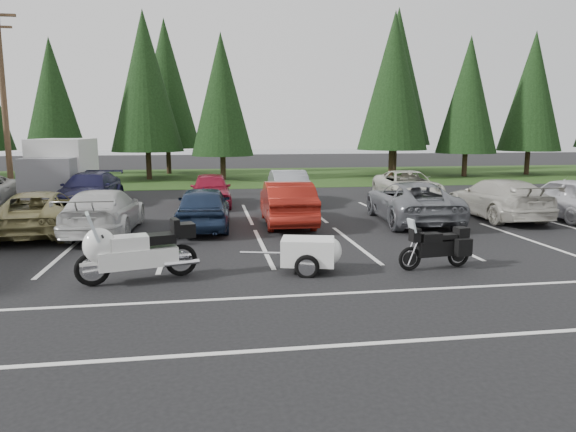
% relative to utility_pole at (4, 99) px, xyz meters
% --- Properties ---
extents(ground, '(120.00, 120.00, 0.00)m').
position_rel_utility_pole_xyz_m(ground, '(10.00, -12.00, -4.70)').
color(ground, black).
rests_on(ground, ground).
extents(grass_strip, '(80.00, 16.00, 0.01)m').
position_rel_utility_pole_xyz_m(grass_strip, '(10.00, 12.00, -4.69)').
color(grass_strip, '#1A3511').
rests_on(grass_strip, ground).
extents(lake_water, '(70.00, 50.00, 0.02)m').
position_rel_utility_pole_xyz_m(lake_water, '(14.00, 43.00, -4.70)').
color(lake_water, slate).
rests_on(lake_water, ground).
extents(utility_pole, '(1.60, 0.26, 9.00)m').
position_rel_utility_pole_xyz_m(utility_pole, '(0.00, 0.00, 0.00)').
color(utility_pole, '#473321').
rests_on(utility_pole, ground).
extents(box_truck, '(2.40, 5.60, 2.90)m').
position_rel_utility_pole_xyz_m(box_truck, '(2.00, 0.50, -3.25)').
color(box_truck, silver).
rests_on(box_truck, ground).
extents(stall_markings, '(32.00, 16.00, 0.01)m').
position_rel_utility_pole_xyz_m(stall_markings, '(10.00, -10.00, -4.69)').
color(stall_markings, silver).
rests_on(stall_markings, ground).
extents(conifer_3, '(3.87, 3.87, 9.02)m').
position_rel_utility_pole_xyz_m(conifer_3, '(-0.50, 9.40, 0.57)').
color(conifer_3, '#332316').
rests_on(conifer_3, ground).
extents(conifer_4, '(4.80, 4.80, 11.17)m').
position_rel_utility_pole_xyz_m(conifer_4, '(5.00, 10.90, 1.83)').
color(conifer_4, '#332316').
rests_on(conifer_4, ground).
extents(conifer_5, '(4.14, 4.14, 9.63)m').
position_rel_utility_pole_xyz_m(conifer_5, '(10.00, 9.60, 0.93)').
color(conifer_5, '#332316').
rests_on(conifer_5, ground).
extents(conifer_6, '(4.93, 4.93, 11.48)m').
position_rel_utility_pole_xyz_m(conifer_6, '(22.00, 10.10, 2.01)').
color(conifer_6, '#332316').
rests_on(conifer_6, ground).
extents(conifer_7, '(4.27, 4.27, 9.94)m').
position_rel_utility_pole_xyz_m(conifer_7, '(27.50, 9.80, 1.11)').
color(conifer_7, '#332316').
rests_on(conifer_7, ground).
extents(conifer_8, '(4.53, 4.53, 10.56)m').
position_rel_utility_pole_xyz_m(conifer_8, '(33.00, 10.60, 1.47)').
color(conifer_8, '#332316').
rests_on(conifer_8, ground).
extents(conifer_back_b, '(4.97, 4.97, 11.58)m').
position_rel_utility_pole_xyz_m(conifer_back_b, '(6.00, 15.50, 2.07)').
color(conifer_back_b, '#332316').
rests_on(conifer_back_b, ground).
extents(conifer_back_c, '(5.50, 5.50, 12.81)m').
position_rel_utility_pole_xyz_m(conifer_back_c, '(24.00, 14.80, 2.80)').
color(conifer_back_c, '#332316').
rests_on(conifer_back_c, ground).
extents(car_near_2, '(2.72, 5.18, 1.39)m').
position_rel_utility_pole_xyz_m(car_near_2, '(3.66, -8.00, -4.00)').
color(car_near_2, olive).
rests_on(car_near_2, ground).
extents(car_near_3, '(2.16, 5.03, 1.44)m').
position_rel_utility_pole_xyz_m(car_near_3, '(5.65, -8.27, -3.98)').
color(car_near_3, silver).
rests_on(car_near_3, ground).
extents(car_near_4, '(1.94, 4.41, 1.48)m').
position_rel_utility_pole_xyz_m(car_near_4, '(8.82, -7.93, -3.96)').
color(car_near_4, '#1A2842').
rests_on(car_near_4, ground).
extents(car_near_5, '(1.78, 4.72, 1.54)m').
position_rel_utility_pole_xyz_m(car_near_5, '(11.74, -7.46, -3.93)').
color(car_near_5, maroon).
rests_on(car_near_5, ground).
extents(car_near_6, '(2.92, 5.52, 1.48)m').
position_rel_utility_pole_xyz_m(car_near_6, '(16.28, -7.71, -3.96)').
color(car_near_6, slate).
rests_on(car_near_6, ground).
extents(car_near_7, '(2.16, 5.18, 1.50)m').
position_rel_utility_pole_xyz_m(car_near_7, '(19.83, -7.43, -3.95)').
color(car_near_7, '#B9B5AA').
rests_on(car_near_7, ground).
extents(car_near_8, '(2.17, 4.75, 1.58)m').
position_rel_utility_pole_xyz_m(car_near_8, '(22.35, -7.96, -3.91)').
color(car_near_8, silver).
rests_on(car_near_8, ground).
extents(car_far_1, '(2.46, 5.25, 1.48)m').
position_rel_utility_pole_xyz_m(car_far_1, '(3.87, -1.97, -3.96)').
color(car_far_1, '#171639').
rests_on(car_far_1, ground).
extents(car_far_2, '(1.74, 4.28, 1.46)m').
position_rel_utility_pole_xyz_m(car_far_2, '(9.10, -2.43, -3.97)').
color(car_far_2, maroon).
rests_on(car_far_2, ground).
extents(car_far_3, '(1.62, 4.51, 1.48)m').
position_rel_utility_pole_xyz_m(car_far_3, '(12.66, -2.24, -3.96)').
color(car_far_3, gray).
rests_on(car_far_3, ground).
extents(car_far_4, '(2.68, 5.21, 1.41)m').
position_rel_utility_pole_xyz_m(car_far_4, '(18.38, -2.10, -3.99)').
color(car_far_4, beige).
rests_on(car_far_4, ground).
extents(touring_motorcycle, '(3.04, 1.64, 1.61)m').
position_rel_utility_pole_xyz_m(touring_motorcycle, '(7.43, -13.93, -3.89)').
color(touring_motorcycle, white).
rests_on(touring_motorcycle, ground).
extents(cargo_trailer, '(1.95, 1.38, 0.82)m').
position_rel_utility_pole_xyz_m(cargo_trailer, '(11.26, -13.79, -4.29)').
color(cargo_trailer, white).
rests_on(cargo_trailer, ground).
extents(adventure_motorcycle, '(2.15, 0.96, 1.27)m').
position_rel_utility_pole_xyz_m(adventure_motorcycle, '(14.33, -13.96, -4.06)').
color(adventure_motorcycle, black).
rests_on(adventure_motorcycle, ground).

